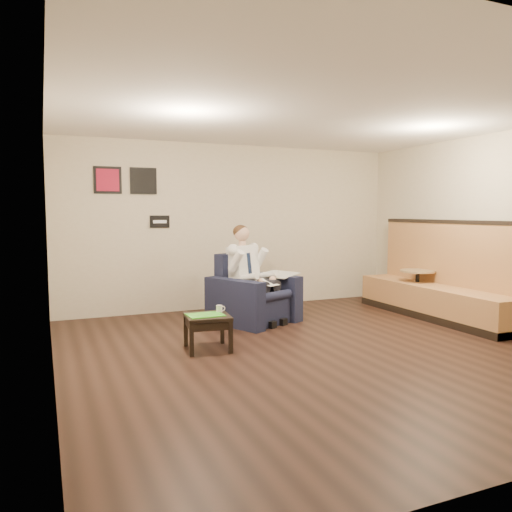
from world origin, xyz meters
name	(u,v)px	position (x,y,z in m)	size (l,w,h in m)	color
ground	(323,350)	(0.00, 0.00, 0.00)	(6.00, 6.00, 0.00)	black
wall_back	(234,227)	(0.00, 3.00, 1.40)	(6.00, 0.02, 2.80)	beige
wall_left	(49,240)	(-3.00, 0.00, 1.40)	(0.02, 6.00, 2.80)	beige
wall_right	(507,230)	(3.00, 0.00, 1.40)	(0.02, 6.00, 2.80)	beige
ceiling	(326,113)	(0.00, 0.00, 2.80)	(6.00, 6.00, 0.02)	white
seating_sign	(160,222)	(-1.30, 2.98, 1.50)	(0.32, 0.02, 0.20)	black
art_print_left	(108,180)	(-2.10, 2.98, 2.15)	(0.42, 0.03, 0.42)	#A91431
art_print_right	(143,181)	(-1.55, 2.98, 2.15)	(0.42, 0.03, 0.42)	black
armchair	(254,288)	(-0.16, 1.75, 0.51)	(1.05, 1.05, 1.02)	black
seated_man	(261,277)	(-0.10, 1.63, 0.70)	(0.67, 1.00, 1.40)	white
lap_papers	(266,282)	(-0.06, 1.53, 0.63)	(0.23, 0.33, 0.01)	white
newspaper	(278,274)	(0.28, 1.82, 0.69)	(0.44, 0.55, 0.01)	silver
side_table	(208,332)	(-1.27, 0.57, 0.21)	(0.52, 0.52, 0.42)	black
green_folder	(205,315)	(-1.30, 0.56, 0.43)	(0.42, 0.30, 0.01)	#44D42A
coffee_mug	(219,309)	(-1.09, 0.66, 0.47)	(0.08, 0.08, 0.09)	white
smartphone	(209,312)	(-1.20, 0.72, 0.43)	(0.13, 0.07, 0.01)	black
banquette	(437,270)	(2.59, 0.91, 0.75)	(0.70, 2.94, 1.50)	#AA7441
cafe_table	(417,291)	(2.60, 1.35, 0.35)	(0.57, 0.57, 0.70)	#9F8256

